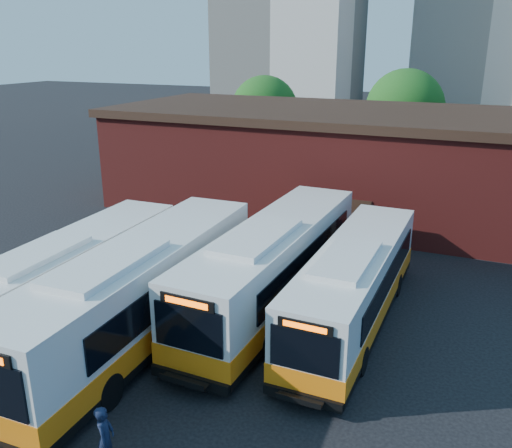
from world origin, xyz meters
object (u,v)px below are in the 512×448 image
at_px(bus_midwest, 139,297).
at_px(transit_worker, 105,439).
at_px(bus_west, 68,283).
at_px(bus_mideast, 273,268).
at_px(bus_east, 354,287).

height_order(bus_midwest, transit_worker, bus_midwest).
bearing_deg(transit_worker, bus_west, 22.15).
distance_m(bus_midwest, bus_mideast, 5.55).
bearing_deg(bus_mideast, bus_west, -146.77).
distance_m(bus_west, transit_worker, 8.64).
height_order(bus_west, bus_east, bus_west).
height_order(bus_west, transit_worker, bus_west).
distance_m(bus_midwest, transit_worker, 6.44).
distance_m(bus_mideast, bus_east, 3.35).
relative_size(bus_west, bus_mideast, 0.92).
bearing_deg(transit_worker, bus_east, -46.22).
height_order(bus_mideast, transit_worker, bus_mideast).
relative_size(bus_west, bus_midwest, 0.90).
bearing_deg(bus_mideast, bus_midwest, -126.42).
bearing_deg(bus_west, bus_midwest, -4.32).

